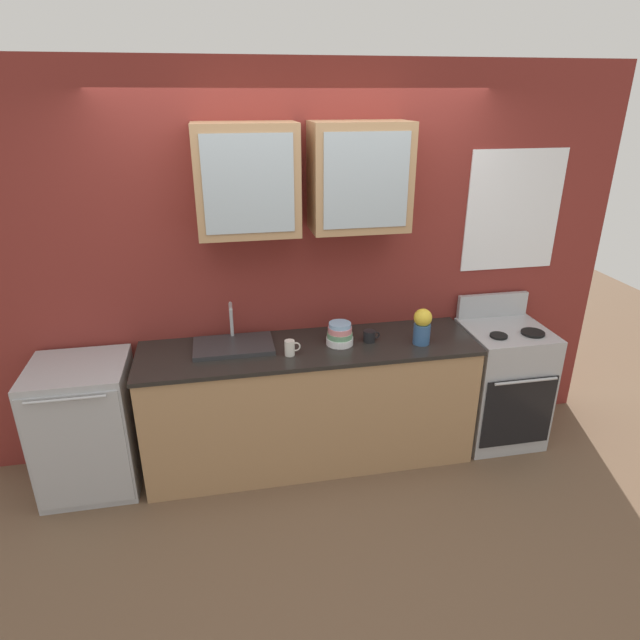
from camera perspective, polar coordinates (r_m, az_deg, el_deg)
name	(u,v)px	position (r m, az deg, el deg)	size (l,w,h in m)	color
ground_plane	(310,456)	(4.11, -1.03, -14.11)	(10.00, 10.00, 0.00)	brown
back_wall_unit	(302,253)	(3.74, -1.91, 7.07)	(4.60, 0.44, 2.68)	maroon
counter	(310,404)	(3.86, -1.07, -8.79)	(2.28, 0.61, 0.90)	#A87F56
stove_range	(500,383)	(4.31, 18.44, -6.33)	(0.58, 0.60, 1.08)	#ADAFB5
sink_faucet	(233,345)	(3.66, -9.10, -2.60)	(0.53, 0.33, 0.28)	#2D2D30
bowl_stack	(340,334)	(3.65, 2.11, -1.51)	(0.18, 0.18, 0.15)	white
vase	(422,326)	(3.70, 10.72, -0.60)	(0.12, 0.12, 0.25)	#33598C
cup_near_sink	(290,348)	(3.51, -3.16, -2.94)	(0.10, 0.07, 0.10)	silver
cup_near_bowls	(370,336)	(3.72, 5.24, -1.69)	(0.12, 0.08, 0.08)	black
dishwasher	(87,427)	(3.93, -23.35, -10.30)	(0.60, 0.59, 0.90)	#ADAFB5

